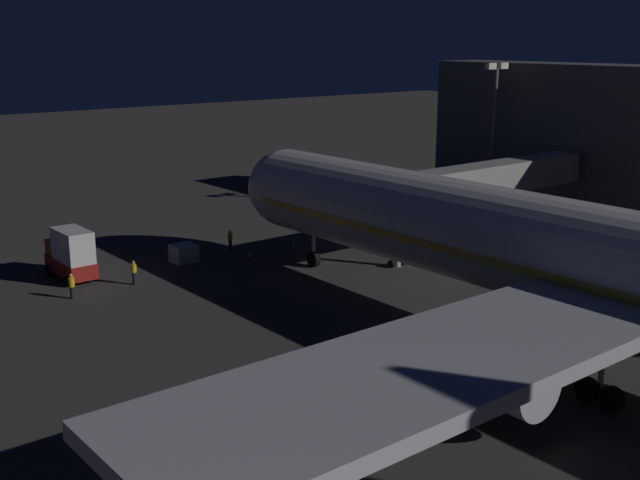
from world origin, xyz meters
TOP-DOWN VIEW (x-y plane):
  - ground_plane at (0.00, 0.00)m, footprint 320.00×320.00m
  - jet_bridge at (-12.86, -14.75)m, footprint 24.20×3.40m
  - apron_floodlight_mast at (-25.50, -22.52)m, footprint 2.90×0.50m
  - ops_van at (15.64, -27.43)m, footprint 2.36×5.19m
  - baggage_container_mid_row at (7.09, -26.16)m, footprint 1.82×1.72m
  - ground_crew_near_nose_gear at (17.48, -22.91)m, footprint 0.40×0.40m
  - ground_crew_by_belt_loader at (2.28, -26.96)m, footprint 0.40×0.40m
  - ground_crew_marshaller_fwd at (12.81, -23.16)m, footprint 0.40×0.40m
  - traffic_cone_nose_port at (-2.20, -24.20)m, footprint 0.36×0.36m
  - traffic_cone_nose_starboard at (2.20, -24.20)m, footprint 0.36×0.36m

SIDE VIEW (x-z plane):
  - ground_plane at x=0.00m, z-range 0.00..0.00m
  - traffic_cone_nose_port at x=-2.20m, z-range 0.00..0.55m
  - traffic_cone_nose_starboard at x=2.20m, z-range 0.00..0.55m
  - baggage_container_mid_row at x=7.09m, z-range 0.00..1.40m
  - ground_crew_by_belt_loader at x=2.28m, z-range 0.09..1.80m
  - ground_crew_near_nose_gear at x=17.48m, z-range 0.09..1.85m
  - ground_crew_marshaller_fwd at x=12.81m, z-range 0.09..1.88m
  - ops_van at x=15.64m, z-range 0.00..3.76m
  - jet_bridge at x=-12.86m, z-range 2.07..9.26m
  - apron_floodlight_mast at x=-25.50m, z-range 1.38..16.17m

